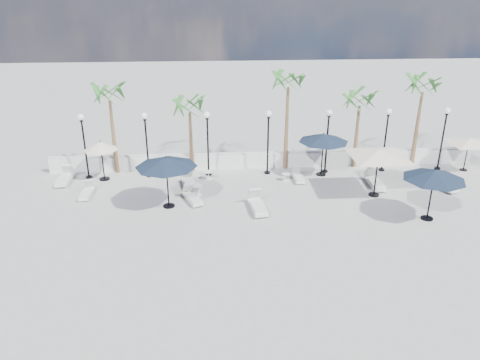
{
  "coord_description": "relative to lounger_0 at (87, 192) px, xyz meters",
  "views": [
    {
      "loc": [
        -3.36,
        -19.28,
        10.57
      ],
      "look_at": [
        -1.93,
        2.05,
        1.5
      ],
      "focal_mm": 35.0,
      "sensor_mm": 36.0,
      "label": 1
    }
  ],
  "objects": [
    {
      "name": "parasol_navy_right",
      "position": [
        17.04,
        -3.77,
        2.09
      ],
      "size": [
        2.93,
        2.93,
        2.62
      ],
      "color": "black",
      "rests_on": "ground"
    },
    {
      "name": "lamppost_3",
      "position": [
        10.03,
        2.57,
        2.28
      ],
      "size": [
        0.36,
        0.36,
        3.84
      ],
      "color": "black",
      "rests_on": "ground"
    },
    {
      "name": "side_table_0",
      "position": [
        5.9,
        -0.24,
        0.12
      ],
      "size": [
        0.56,
        0.56,
        0.55
      ],
      "color": "silver",
      "rests_on": "ground"
    },
    {
      "name": "lounger_6",
      "position": [
        19.47,
        -0.26,
        0.03
      ],
      "size": [
        1.22,
        2.0,
        0.71
      ],
      "rotation": [
        0.0,
        0.0,
        0.35
      ],
      "color": "silver",
      "rests_on": "ground"
    },
    {
      "name": "side_table_1",
      "position": [
        6.52,
        1.88,
        0.08
      ],
      "size": [
        0.5,
        0.5,
        0.48
      ],
      "color": "silver",
      "rests_on": "ground"
    },
    {
      "name": "palm_3",
      "position": [
        15.53,
        3.37,
        3.74
      ],
      "size": [
        2.6,
        2.6,
        4.9
      ],
      "color": "brown",
      "rests_on": "ground"
    },
    {
      "name": "lounger_3",
      "position": [
        5.68,
        -1.03,
        0.02
      ],
      "size": [
        1.21,
        1.9,
        0.68
      ],
      "rotation": [
        0.0,
        0.0,
        0.38
      ],
      "color": "silver",
      "rests_on": "ground"
    },
    {
      "name": "parasol_cream_small",
      "position": [
        0.49,
        2.27,
        1.81
      ],
      "size": [
        1.93,
        1.93,
        2.37
      ],
      "color": "black",
      "rests_on": "ground"
    },
    {
      "name": "palm_2",
      "position": [
        11.23,
        3.37,
        4.9
      ],
      "size": [
        2.6,
        2.6,
        6.1
      ],
      "color": "brown",
      "rests_on": "ground"
    },
    {
      "name": "parasol_navy_left",
      "position": [
        4.48,
        -1.56,
        2.2
      ],
      "size": [
        3.1,
        3.1,
        2.73
      ],
      "color": "black",
      "rests_on": "ground"
    },
    {
      "name": "lounger_0",
      "position": [
        0.0,
        0.0,
        0.0
      ],
      "size": [
        0.57,
        1.69,
        0.63
      ],
      "rotation": [
        0.0,
        0.0,
        0.01
      ],
      "color": "silver",
      "rests_on": "ground"
    },
    {
      "name": "parasol_cream_sq_b",
      "position": [
        22.03,
        2.27,
        1.78
      ],
      "size": [
        4.31,
        4.31,
        2.16
      ],
      "color": "black",
      "rests_on": "ground"
    },
    {
      "name": "ground",
      "position": [
        10.03,
        -3.93,
        -0.21
      ],
      "size": [
        100.0,
        100.0,
        0.0
      ],
      "primitive_type": "plane",
      "color": "gray",
      "rests_on": "ground"
    },
    {
      "name": "balustrade",
      "position": [
        10.03,
        3.57,
        0.26
      ],
      "size": [
        26.0,
        0.3,
        1.01
      ],
      "color": "silver",
      "rests_on": "ground"
    },
    {
      "name": "lamppost_0",
      "position": [
        -0.47,
        2.57,
        2.28
      ],
      "size": [
        0.36,
        0.36,
        3.84
      ],
      "color": "black",
      "rests_on": "ground"
    },
    {
      "name": "lamppost_1",
      "position": [
        3.03,
        2.57,
        2.28
      ],
      "size": [
        0.36,
        0.36,
        3.84
      ],
      "color": "black",
      "rests_on": "ground"
    },
    {
      "name": "parasol_navy_mid",
      "position": [
        13.2,
        2.13,
        2.08
      ],
      "size": [
        2.91,
        2.91,
        2.61
      ],
      "color": "black",
      "rests_on": "ground"
    },
    {
      "name": "lounger_4",
      "position": [
        8.96,
        -2.26,
        0.05
      ],
      "size": [
        0.92,
        2.16,
        0.79
      ],
      "rotation": [
        0.0,
        0.0,
        0.12
      ],
      "color": "silver",
      "rests_on": "ground"
    },
    {
      "name": "parasol_cream_sq_a",
      "position": [
        15.37,
        -0.93,
        2.38
      ],
      "size": [
        5.7,
        5.7,
        2.8
      ],
      "color": "black",
      "rests_on": "ground"
    },
    {
      "name": "lounger_2",
      "position": [
        5.48,
        0.73,
        0.05
      ],
      "size": [
        1.11,
        2.15,
        0.77
      ],
      "rotation": [
        0.0,
        0.0,
        0.23
      ],
      "color": "silver",
      "rests_on": "ground"
    },
    {
      "name": "side_table_2",
      "position": [
        10.96,
        1.37,
        0.05
      ],
      "size": [
        0.44,
        0.44,
        0.43
      ],
      "color": "silver",
      "rests_on": "ground"
    },
    {
      "name": "palm_0",
      "position": [
        1.03,
        3.37,
        4.32
      ],
      "size": [
        2.6,
        2.6,
        5.5
      ],
      "color": "brown",
      "rests_on": "ground"
    },
    {
      "name": "lounger_5",
      "position": [
        11.7,
        1.42,
        -0.01
      ],
      "size": [
        0.57,
        1.65,
        0.61
      ],
      "rotation": [
        0.0,
        0.0,
        0.02
      ],
      "color": "silver",
      "rests_on": "ground"
    },
    {
      "name": "lamppost_4",
      "position": [
        13.53,
        2.57,
        2.28
      ],
      "size": [
        0.36,
        0.36,
        3.84
      ],
      "color": "black",
      "rests_on": "ground"
    },
    {
      "name": "lamppost_5",
      "position": [
        17.03,
        2.57,
        2.28
      ],
      "size": [
        0.36,
        0.36,
        3.84
      ],
      "color": "black",
      "rests_on": "ground"
    },
    {
      "name": "lamppost_2",
      "position": [
        6.53,
        2.57,
        2.28
      ],
      "size": [
        0.36,
        0.36,
        3.84
      ],
      "color": "black",
      "rests_on": "ground"
    },
    {
      "name": "lounger_7",
      "position": [
        15.84,
        0.26,
        0.05
      ],
      "size": [
        0.77,
        2.13,
        0.79
      ],
      "rotation": [
        0.0,
        0.0,
        -0.04
      ],
      "color": "silver",
      "rests_on": "ground"
    },
    {
      "name": "palm_1",
      "position": [
        5.53,
        3.37,
        3.54
      ],
      "size": [
        2.6,
        2.6,
        4.7
      ],
      "color": "brown",
      "rests_on": "ground"
    },
    {
      "name": "palm_4",
      "position": [
        19.23,
        3.37,
        4.52
      ],
      "size": [
        2.6,
        2.6,
        5.7
      ],
      "color": "brown",
      "rests_on": "ground"
    },
    {
      "name": "lamppost_6",
      "position": [
        20.53,
        2.57,
        2.28
      ],
      "size": [
        0.36,
        0.36,
        3.84
      ],
      "color": "black",
      "rests_on": "ground"
    },
    {
      "name": "lounger_1",
      "position": [
        -1.68,
        1.99,
        0.04
      ],
      "size": [
        0.66,
        1.98,
        0.74
      ],
      "rotation": [
        0.0,
        0.0,
        -0.0
      ],
      "color": "silver",
      "rests_on": "ground"
    }
  ]
}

